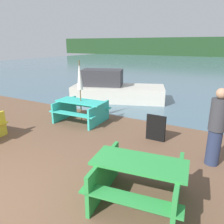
{
  "coord_description": "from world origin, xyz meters",
  "views": [
    {
      "loc": [
        3.52,
        -1.31,
        2.68
      ],
      "look_at": [
        0.71,
        3.77,
        0.85
      ],
      "focal_mm": 35.0,
      "sensor_mm": 36.0,
      "label": 1
    }
  ],
  "objects_px": {
    "boat": "(114,89)",
    "picnic_table_green": "(139,178)",
    "picnic_table_teal": "(81,109)",
    "person": "(216,128)",
    "signboard": "(156,128)",
    "umbrella_white": "(80,76)"
  },
  "relations": [
    {
      "from": "boat",
      "to": "picnic_table_green",
      "type": "bearing_deg",
      "value": -77.98
    },
    {
      "from": "picnic_table_teal",
      "to": "person",
      "type": "xyz_separation_m",
      "value": [
        4.42,
        -0.92,
        0.44
      ]
    },
    {
      "from": "boat",
      "to": "signboard",
      "type": "height_order",
      "value": "boat"
    },
    {
      "from": "umbrella_white",
      "to": "signboard",
      "type": "height_order",
      "value": "umbrella_white"
    },
    {
      "from": "picnic_table_teal",
      "to": "signboard",
      "type": "distance_m",
      "value": 2.87
    },
    {
      "from": "umbrella_white",
      "to": "signboard",
      "type": "xyz_separation_m",
      "value": [
        2.86,
        -0.3,
        -1.24
      ]
    },
    {
      "from": "boat",
      "to": "person",
      "type": "xyz_separation_m",
      "value": [
        4.82,
        -4.16,
        0.35
      ]
    },
    {
      "from": "person",
      "to": "signboard",
      "type": "xyz_separation_m",
      "value": [
        -1.56,
        0.62,
        -0.52
      ]
    },
    {
      "from": "boat",
      "to": "person",
      "type": "bearing_deg",
      "value": -60.5
    },
    {
      "from": "person",
      "to": "signboard",
      "type": "bearing_deg",
      "value": 158.2
    },
    {
      "from": "picnic_table_teal",
      "to": "umbrella_white",
      "type": "bearing_deg",
      "value": 0.0
    },
    {
      "from": "boat",
      "to": "umbrella_white",
      "type": "bearing_deg",
      "value": -102.53
    },
    {
      "from": "picnic_table_green",
      "to": "umbrella_white",
      "type": "xyz_separation_m",
      "value": [
        -3.41,
        2.93,
        1.14
      ]
    },
    {
      "from": "picnic_table_teal",
      "to": "boat",
      "type": "relative_size",
      "value": 0.38
    },
    {
      "from": "signboard",
      "to": "boat",
      "type": "bearing_deg",
      "value": 132.74
    },
    {
      "from": "picnic_table_green",
      "to": "person",
      "type": "height_order",
      "value": "person"
    },
    {
      "from": "picnic_table_teal",
      "to": "boat",
      "type": "height_order",
      "value": "boat"
    },
    {
      "from": "umbrella_white",
      "to": "boat",
      "type": "relative_size",
      "value": 0.46
    },
    {
      "from": "picnic_table_green",
      "to": "signboard",
      "type": "xyz_separation_m",
      "value": [
        -0.55,
        2.63,
        -0.1
      ]
    },
    {
      "from": "picnic_table_green",
      "to": "boat",
      "type": "distance_m",
      "value": 7.25
    },
    {
      "from": "picnic_table_green",
      "to": "umbrella_white",
      "type": "relative_size",
      "value": 0.82
    },
    {
      "from": "picnic_table_green",
      "to": "umbrella_white",
      "type": "bearing_deg",
      "value": 139.31
    }
  ]
}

